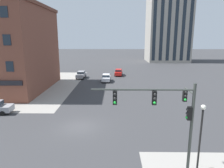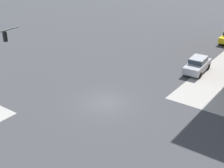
{
  "view_description": "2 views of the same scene",
  "coord_description": "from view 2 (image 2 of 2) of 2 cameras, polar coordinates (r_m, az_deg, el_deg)",
  "views": [
    {
      "loc": [
        3.91,
        -20.87,
        9.57
      ],
      "look_at": [
        3.5,
        5.89,
        3.52
      ],
      "focal_mm": 32.84,
      "sensor_mm": 36.0,
      "label": 1
    },
    {
      "loc": [
        20.89,
        16.04,
        14.44
      ],
      "look_at": [
        4.16,
        3.8,
        4.57
      ],
      "focal_mm": 52.72,
      "sensor_mm": 36.0,
      "label": 2
    }
  ],
  "objects": [
    {
      "name": "ground_plane",
      "position": [
        30.04,
        -1.17,
        -3.28
      ],
      "size": [
        320.0,
        320.0,
        0.0
      ],
      "primitive_type": "plane",
      "color": "#38383A"
    },
    {
      "name": "car_parked_curb",
      "position": [
        37.3,
        14.63,
        3.35
      ],
      "size": [
        4.5,
        2.09,
        1.68
      ],
      "color": "#99999E",
      "rests_on": "ground"
    }
  ]
}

